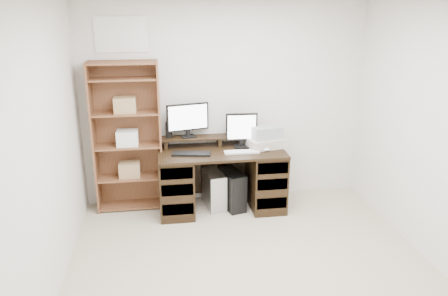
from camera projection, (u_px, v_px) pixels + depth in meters
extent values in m
cube|color=#BBAE93|center=(259.00, 288.00, 3.90)|extent=(3.50, 4.00, 0.02)
cube|color=silver|center=(225.00, 103.00, 5.40)|extent=(3.50, 0.02, 2.50)
cube|color=silver|center=(33.00, 167.00, 3.26)|extent=(0.02, 4.00, 2.50)
cube|color=white|center=(121.00, 34.00, 4.96)|extent=(0.60, 0.01, 0.40)
cube|color=black|center=(222.00, 152.00, 5.19)|extent=(1.50, 0.70, 0.03)
cube|color=black|center=(176.00, 184.00, 5.23)|extent=(0.40, 0.66, 0.72)
cube|color=black|center=(266.00, 179.00, 5.38)|extent=(0.40, 0.66, 0.72)
cube|color=black|center=(218.00, 168.00, 5.61)|extent=(1.48, 0.02, 0.65)
cube|color=black|center=(178.00, 209.00, 4.98)|extent=(0.36, 0.01, 0.14)
cube|color=black|center=(177.00, 190.00, 4.90)|extent=(0.36, 0.01, 0.14)
cube|color=black|center=(177.00, 173.00, 4.84)|extent=(0.36, 0.01, 0.14)
cube|color=black|center=(272.00, 203.00, 5.13)|extent=(0.36, 0.01, 0.14)
cube|color=black|center=(272.00, 184.00, 5.06)|extent=(0.36, 0.01, 0.14)
cube|color=black|center=(273.00, 168.00, 5.00)|extent=(0.36, 0.01, 0.14)
cube|color=black|center=(166.00, 144.00, 5.28)|extent=(0.04, 0.20, 0.10)
cube|color=black|center=(219.00, 141.00, 5.37)|extent=(0.04, 0.20, 0.10)
cube|color=black|center=(270.00, 139.00, 5.47)|extent=(0.04, 0.20, 0.10)
cube|color=black|center=(219.00, 137.00, 5.36)|extent=(1.40, 0.22, 0.02)
cube|color=black|center=(189.00, 136.00, 5.30)|extent=(0.20, 0.17, 0.02)
cube|color=black|center=(188.00, 132.00, 5.30)|extent=(0.05, 0.04, 0.09)
cube|color=black|center=(188.00, 117.00, 5.25)|extent=(0.51, 0.15, 0.33)
cube|color=white|center=(188.00, 117.00, 5.23)|extent=(0.47, 0.11, 0.29)
cube|color=black|center=(241.00, 147.00, 5.31)|extent=(0.19, 0.15, 0.02)
cube|color=black|center=(241.00, 141.00, 5.31)|extent=(0.05, 0.03, 0.10)
cube|color=black|center=(242.00, 127.00, 5.26)|extent=(0.38, 0.05, 0.33)
cube|color=white|center=(242.00, 127.00, 5.24)|extent=(0.34, 0.02, 0.29)
cube|color=black|center=(169.00, 130.00, 5.27)|extent=(0.08, 0.08, 0.19)
cube|color=black|center=(191.00, 154.00, 5.04)|extent=(0.46, 0.22, 0.02)
cube|color=white|center=(242.00, 152.00, 5.11)|extent=(0.41, 0.13, 0.02)
ellipsoid|color=white|center=(266.00, 149.00, 5.17)|extent=(0.12, 0.10, 0.04)
cube|color=#B6AD9E|center=(266.00, 142.00, 5.32)|extent=(0.50, 0.42, 0.11)
cube|color=#8F9498|center=(266.00, 132.00, 5.28)|extent=(0.38, 0.30, 0.15)
cube|color=#B7BABE|center=(214.00, 189.00, 5.41)|extent=(0.27, 0.48, 0.46)
cube|color=black|center=(232.00, 189.00, 5.38)|extent=(0.31, 0.50, 0.47)
cube|color=#19FF33|center=(240.00, 189.00, 5.15)|extent=(0.01, 0.01, 0.01)
cube|color=brown|center=(94.00, 139.00, 5.11)|extent=(0.02, 0.30, 1.80)
cube|color=brown|center=(160.00, 136.00, 5.22)|extent=(0.02, 0.30, 1.80)
cube|color=brown|center=(128.00, 135.00, 5.30)|extent=(0.80, 0.01, 1.80)
cube|color=brown|center=(132.00, 205.00, 5.44)|extent=(0.75, 0.28, 0.02)
cube|color=brown|center=(130.00, 177.00, 5.33)|extent=(0.75, 0.28, 0.02)
cube|color=brown|center=(128.00, 146.00, 5.20)|extent=(0.75, 0.28, 0.02)
cube|color=brown|center=(126.00, 113.00, 5.08)|extent=(0.75, 0.28, 0.02)
cube|color=brown|center=(123.00, 79.00, 4.95)|extent=(0.75, 0.28, 0.02)
cube|color=brown|center=(122.00, 63.00, 4.89)|extent=(0.75, 0.28, 0.02)
cube|color=#A07F54|center=(130.00, 169.00, 5.29)|extent=(0.25, 0.20, 0.18)
cube|color=white|center=(127.00, 138.00, 5.17)|extent=(0.25, 0.20, 0.18)
cube|color=#A07F54|center=(125.00, 105.00, 5.04)|extent=(0.25, 0.20, 0.18)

